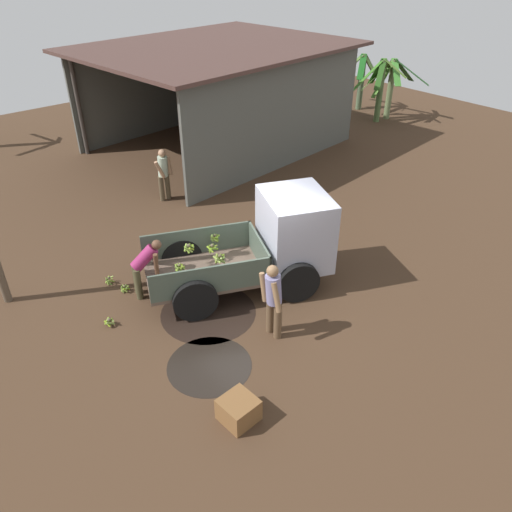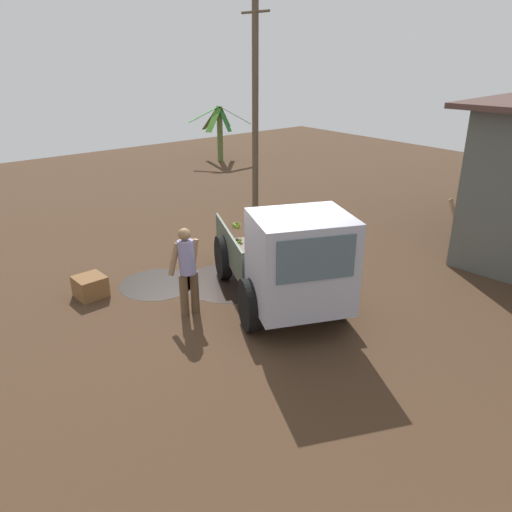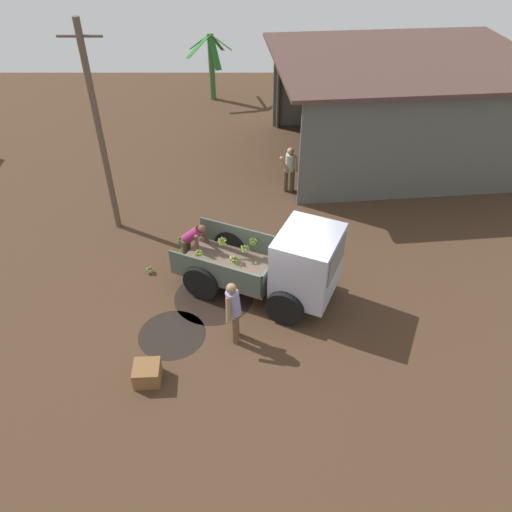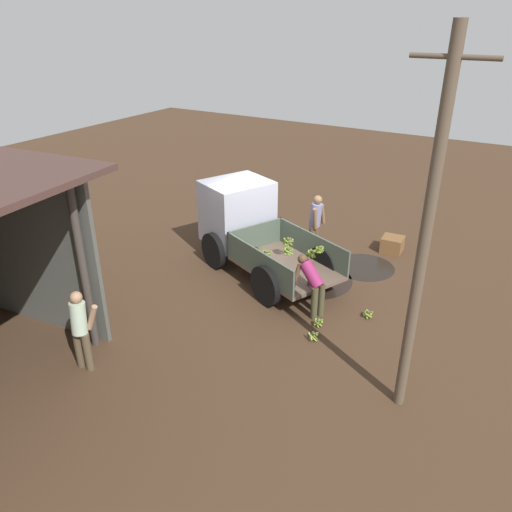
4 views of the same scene
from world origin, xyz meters
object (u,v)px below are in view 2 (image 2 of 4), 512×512
object	(u,v)px
banana_bunch_on_ground_2	(219,243)
wooden_crate_0	(90,286)
utility_pole	(255,112)
person_worker_loading	(263,227)
person_foreground_visitor	(187,267)
cargo_truck	(292,263)
banana_bunch_on_ground_1	(266,245)
banana_bunch_on_ground_0	(278,239)
person_bystander_near_shed	(463,219)

from	to	relation	value
banana_bunch_on_ground_2	wooden_crate_0	xyz separation A→B (m)	(0.58, -3.66, 0.11)
utility_pole	person_worker_loading	xyz separation A→B (m)	(2.56, -1.83, -2.33)
utility_pole	person_foreground_visitor	world-z (taller)	utility_pole
cargo_truck	banana_bunch_on_ground_1	world-z (taller)	cargo_truck
banana_bunch_on_ground_0	banana_bunch_on_ground_1	bearing A→B (deg)	-76.29
banana_bunch_on_ground_1	wooden_crate_0	bearing A→B (deg)	-93.02
person_bystander_near_shed	banana_bunch_on_ground_2	distance (m)	6.08
person_bystander_near_shed	utility_pole	bearing A→B (deg)	-72.15
utility_pole	wooden_crate_0	bearing A→B (deg)	-71.91
cargo_truck	person_worker_loading	bearing A→B (deg)	174.33
banana_bunch_on_ground_0	wooden_crate_0	xyz separation A→B (m)	(-0.11, -5.06, 0.11)
person_foreground_visitor	banana_bunch_on_ground_1	bearing A→B (deg)	-63.14
banana_bunch_on_ground_2	person_bystander_near_shed	bearing A→B (deg)	47.13
utility_pole	banana_bunch_on_ground_2	size ratio (longest dim) A/B	27.76
person_worker_loading	wooden_crate_0	distance (m)	4.22
wooden_crate_0	banana_bunch_on_ground_1	bearing A→B (deg)	86.98
utility_pole	banana_bunch_on_ground_2	world-z (taller)	utility_pole
banana_bunch_on_ground_1	banana_bunch_on_ground_2	size ratio (longest dim) A/B	0.99
utility_pole	banana_bunch_on_ground_1	distance (m)	3.99
wooden_crate_0	banana_bunch_on_ground_2	bearing A→B (deg)	98.95
utility_pole	banana_bunch_on_ground_0	size ratio (longest dim) A/B	26.28
person_worker_loading	person_bystander_near_shed	world-z (taller)	person_bystander_near_shed
person_worker_loading	person_bystander_near_shed	bearing A→B (deg)	72.39
banana_bunch_on_ground_2	person_foreground_visitor	bearing A→B (deg)	-44.84
wooden_crate_0	banana_bunch_on_ground_0	bearing A→B (deg)	88.73
cargo_truck	banana_bunch_on_ground_1	distance (m)	3.70
person_bystander_near_shed	person_worker_loading	bearing A→B (deg)	-39.68
person_worker_loading	banana_bunch_on_ground_0	distance (m)	1.26
person_worker_loading	person_bystander_near_shed	size ratio (longest dim) A/B	0.82
cargo_truck	banana_bunch_on_ground_1	xyz separation A→B (m)	(-3.00, 1.89, -1.03)
utility_pole	wooden_crate_0	world-z (taller)	utility_pole
cargo_truck	banana_bunch_on_ground_2	world-z (taller)	cargo_truck
banana_bunch_on_ground_0	banana_bunch_on_ground_2	size ratio (longest dim) A/B	1.06
cargo_truck	banana_bunch_on_ground_2	xyz separation A→B (m)	(-3.82, 1.01, -1.02)
cargo_truck	wooden_crate_0	xyz separation A→B (m)	(-3.24, -2.65, -0.91)
person_bystander_near_shed	banana_bunch_on_ground_2	bearing A→B (deg)	-46.21
person_foreground_visitor	person_bystander_near_shed	distance (m)	7.04
person_foreground_visitor	person_bystander_near_shed	bearing A→B (deg)	-102.90
person_bystander_near_shed	banana_bunch_on_ground_0	bearing A→B (deg)	-51.88
banana_bunch_on_ground_1	wooden_crate_0	size ratio (longest dim) A/B	0.38
person_bystander_near_shed	banana_bunch_on_ground_2	xyz separation A→B (m)	(-4.10, -4.41, -0.80)
person_worker_loading	banana_bunch_on_ground_1	world-z (taller)	person_worker_loading
banana_bunch_on_ground_1	cargo_truck	bearing A→B (deg)	-32.22
utility_pole	person_foreground_visitor	size ratio (longest dim) A/B	3.54
utility_pole	banana_bunch_on_ground_2	bearing A→B (deg)	-59.19
banana_bunch_on_ground_0	utility_pole	bearing A→B (deg)	156.54
cargo_truck	person_foreground_visitor	size ratio (longest dim) A/B	2.59
cargo_truck	banana_bunch_on_ground_0	bearing A→B (deg)	166.16
banana_bunch_on_ground_2	person_worker_loading	bearing A→B (deg)	21.44
person_worker_loading	banana_bunch_on_ground_2	xyz separation A→B (m)	(-1.20, -0.47, -0.68)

